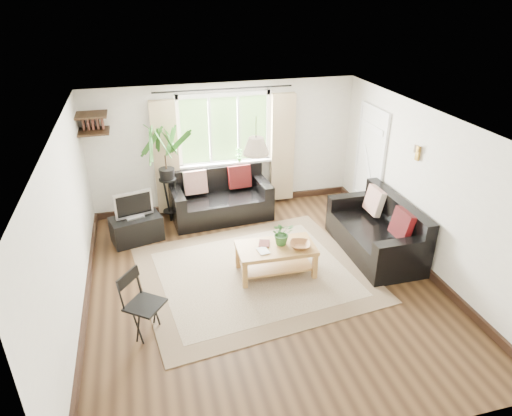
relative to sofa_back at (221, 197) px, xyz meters
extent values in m
plane|color=black|center=(0.20, -2.24, -0.42)|extent=(5.50, 5.50, 0.00)
plane|color=white|center=(0.20, -2.24, 1.98)|extent=(5.50, 5.50, 0.00)
cube|color=white|center=(0.20, 0.51, 0.78)|extent=(5.00, 0.02, 2.40)
cube|color=white|center=(0.20, -4.99, 0.78)|extent=(5.00, 0.02, 2.40)
cube|color=white|center=(-2.30, -2.24, 0.78)|extent=(0.02, 5.50, 2.40)
cube|color=white|center=(2.70, -2.24, 0.78)|extent=(0.02, 5.50, 2.40)
cube|color=#BFB194|center=(0.13, -1.98, -0.41)|extent=(3.61, 3.21, 0.02)
cube|color=silver|center=(2.67, -0.54, 0.58)|extent=(0.06, 0.96, 2.06)
imported|color=#2B5A24|center=(0.56, -1.98, 0.23)|extent=(0.34, 0.30, 0.36)
imported|color=brown|center=(0.79, -2.14, 0.09)|extent=(0.39, 0.39, 0.08)
imported|color=white|center=(0.16, -2.12, 0.06)|extent=(0.18, 0.22, 0.02)
imported|color=#552822|center=(0.23, -1.89, 0.06)|extent=(0.22, 0.26, 0.02)
cube|color=black|center=(-1.55, -0.49, -0.20)|extent=(0.91, 0.66, 0.44)
imported|color=#2D6023|center=(0.45, 0.39, 0.64)|extent=(0.14, 0.10, 0.27)
camera|label=1|loc=(-1.29, -7.56, 3.56)|focal=32.00mm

